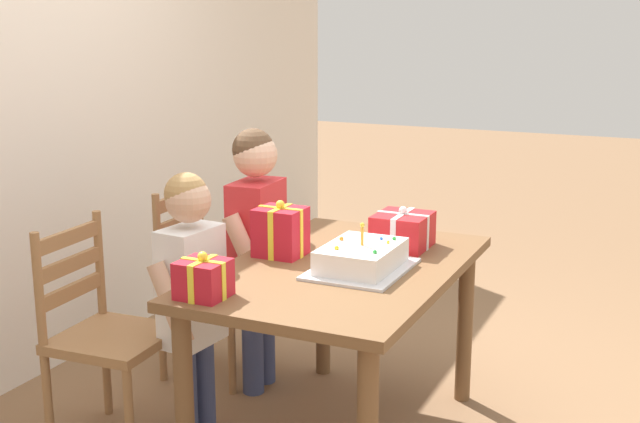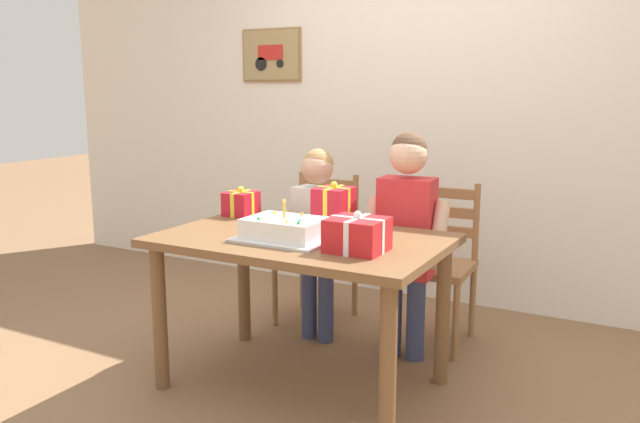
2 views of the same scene
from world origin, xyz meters
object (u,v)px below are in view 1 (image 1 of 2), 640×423
(dining_table, at_px, (341,291))
(child_older, at_px, (257,234))
(chair_right, at_px, (207,280))
(child_younger, at_px, (191,281))
(gift_box_beside_cake, at_px, (281,232))
(birthday_cake, at_px, (361,258))
(chair_left, at_px, (104,333))
(gift_box_corner_small, at_px, (203,279))
(gift_box_red_large, at_px, (403,231))

(dining_table, xyz_separation_m, child_older, (0.32, 0.56, 0.10))
(chair_right, height_order, child_younger, child_younger)
(chair_right, bearing_deg, child_older, -101.31)
(gift_box_beside_cake, bearing_deg, chair_right, 59.03)
(dining_table, relative_size, birthday_cake, 3.07)
(chair_left, relative_size, child_older, 0.75)
(gift_box_beside_cake, xyz_separation_m, chair_right, (0.35, 0.59, -0.39))
(birthday_cake, relative_size, gift_box_corner_small, 2.60)
(dining_table, distance_m, child_older, 0.65)
(gift_box_red_large, xyz_separation_m, gift_box_beside_cake, (-0.33, 0.41, 0.03))
(chair_left, bearing_deg, chair_right, 0.00)
(child_older, relative_size, child_younger, 1.10)
(dining_table, bearing_deg, child_younger, 111.63)
(gift_box_beside_cake, distance_m, gift_box_corner_small, 0.58)
(birthday_cake, bearing_deg, gift_box_red_large, -4.91)
(gift_box_red_large, xyz_separation_m, child_older, (-0.03, 0.69, -0.08))
(gift_box_red_large, xyz_separation_m, chair_left, (-0.74, 1.00, -0.36))
(chair_left, bearing_deg, gift_box_corner_small, -105.68)
(child_younger, bearing_deg, gift_box_red_large, -50.18)
(chair_left, relative_size, child_younger, 0.82)
(birthday_cake, distance_m, child_younger, 0.69)
(gift_box_beside_cake, xyz_separation_m, gift_box_corner_small, (-0.58, 0.00, -0.03))
(dining_table, relative_size, chair_right, 1.47)
(chair_left, bearing_deg, gift_box_beside_cake, -55.22)
(dining_table, bearing_deg, birthday_cake, -107.62)
(chair_right, bearing_deg, dining_table, -113.57)
(dining_table, xyz_separation_m, gift_box_red_large, (0.35, -0.13, 0.18))
(gift_box_red_large, bearing_deg, child_younger, 129.82)
(child_younger, bearing_deg, birthday_cake, -73.79)
(birthday_cake, xyz_separation_m, chair_left, (-0.35, 0.97, -0.34))
(dining_table, distance_m, chair_right, 0.97)
(dining_table, relative_size, child_older, 1.09)
(gift_box_beside_cake, relative_size, chair_left, 0.25)
(birthday_cake, bearing_deg, child_older, 61.92)
(dining_table, bearing_deg, chair_left, 113.79)
(gift_box_corner_small, bearing_deg, gift_box_red_large, -24.53)
(dining_table, relative_size, gift_box_beside_cake, 5.78)
(gift_box_beside_cake, xyz_separation_m, child_older, (0.29, 0.27, -0.11))
(gift_box_corner_small, bearing_deg, birthday_cake, -36.07)
(birthday_cake, height_order, chair_left, birthday_cake)
(gift_box_red_large, distance_m, child_younger, 0.90)
(child_younger, bearing_deg, gift_box_beside_cake, -48.10)
(chair_right, bearing_deg, gift_box_beside_cake, -120.97)
(gift_box_red_large, xyz_separation_m, gift_box_corner_small, (-0.90, 0.41, -0.01))
(gift_box_beside_cake, distance_m, chair_left, 0.82)
(gift_box_corner_small, height_order, child_younger, child_younger)
(gift_box_red_large, relative_size, gift_box_beside_cake, 1.05)
(child_younger, bearing_deg, child_older, -0.03)
(gift_box_corner_small, xyz_separation_m, child_younger, (0.33, 0.27, -0.14))
(gift_box_beside_cake, xyz_separation_m, chair_left, (-0.41, 0.59, -0.39))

